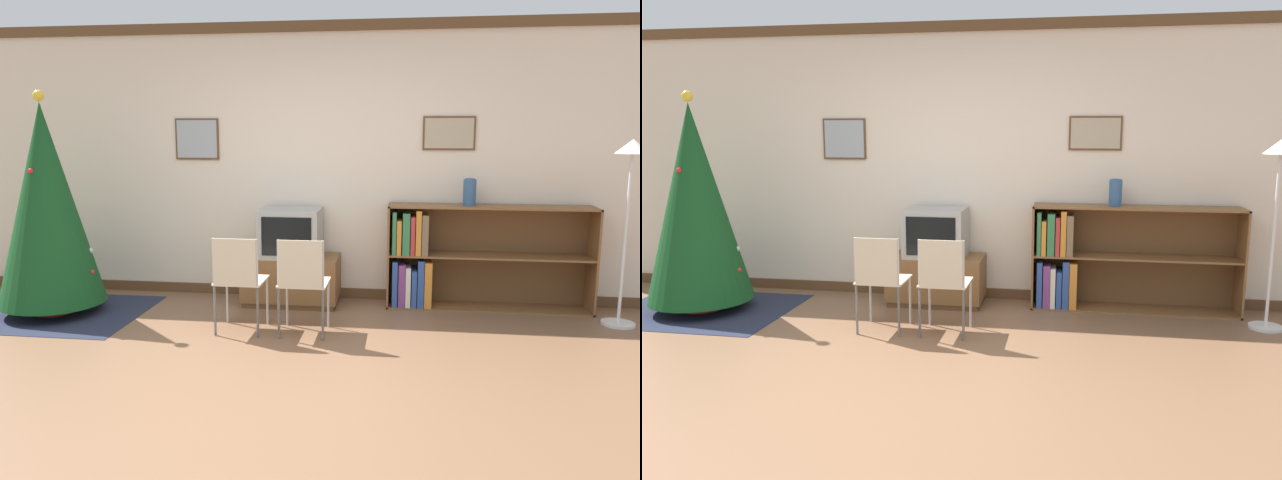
% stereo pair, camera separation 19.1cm
% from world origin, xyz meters
% --- Properties ---
extents(ground_plane, '(24.00, 24.00, 0.00)m').
position_xyz_m(ground_plane, '(0.00, 0.00, 0.00)').
color(ground_plane, brown).
extents(wall_back, '(8.51, 0.11, 2.70)m').
position_xyz_m(wall_back, '(-0.00, 2.34, 1.35)').
color(wall_back, silver).
rests_on(wall_back, ground_plane).
extents(area_rug, '(1.65, 1.35, 0.01)m').
position_xyz_m(area_rug, '(-2.31, 1.39, 0.00)').
color(area_rug, '#23283D').
rests_on(area_rug, ground_plane).
extents(christmas_tree, '(0.95, 0.95, 2.02)m').
position_xyz_m(christmas_tree, '(-2.31, 1.39, 1.01)').
color(christmas_tree, maroon).
rests_on(christmas_tree, area_rug).
extents(tv_console, '(0.92, 0.51, 0.47)m').
position_xyz_m(tv_console, '(-0.19, 2.02, 0.24)').
color(tv_console, brown).
rests_on(tv_console, ground_plane).
extents(television, '(0.57, 0.50, 0.46)m').
position_xyz_m(television, '(-0.19, 2.01, 0.70)').
color(television, '#9E9E99').
rests_on(television, tv_console).
extents(folding_chair_left, '(0.40, 0.40, 0.82)m').
position_xyz_m(folding_chair_left, '(-0.45, 1.06, 0.47)').
color(folding_chair_left, beige).
rests_on(folding_chair_left, ground_plane).
extents(folding_chair_right, '(0.40, 0.40, 0.82)m').
position_xyz_m(folding_chair_right, '(0.08, 1.06, 0.47)').
color(folding_chair_right, beige).
rests_on(folding_chair_right, ground_plane).
extents(bookshelf, '(1.89, 0.36, 0.98)m').
position_xyz_m(bookshelf, '(1.35, 2.11, 0.47)').
color(bookshelf, brown).
rests_on(bookshelf, ground_plane).
extents(vase, '(0.12, 0.12, 0.25)m').
position_xyz_m(vase, '(1.49, 2.11, 1.11)').
color(vase, '#335684').
rests_on(vase, bookshelf).
extents(standing_lamp, '(0.28, 0.28, 1.60)m').
position_xyz_m(standing_lamp, '(2.76, 1.71, 1.23)').
color(standing_lamp, silver).
rests_on(standing_lamp, ground_plane).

